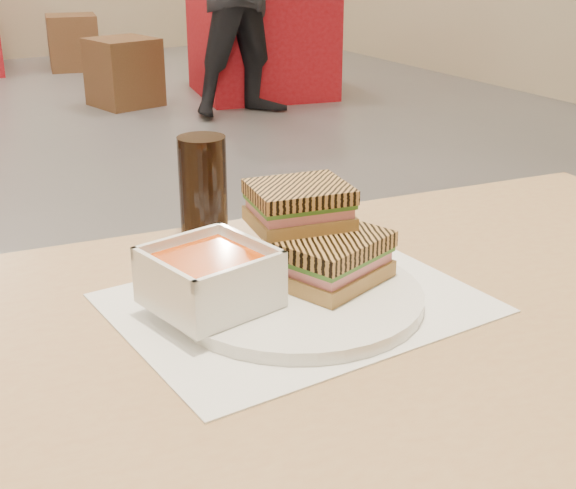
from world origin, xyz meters
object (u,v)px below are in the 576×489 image
bg_chair_2r (73,42)px  bg_table_1 (261,38)px  panini_lower (330,258)px  plate (298,297)px  bg_chair_1l (124,72)px  bg_chair_1r (269,54)px  cola_glass (203,187)px  main_table (333,428)px  soup_bowl (210,280)px

bg_chair_2r → bg_table_1: bearing=-62.6°
panini_lower → bg_chair_2r: (1.34, 6.15, -0.57)m
plate → bg_chair_1l: plate is taller
bg_chair_1l → bg_chair_2r: bearing=86.5°
bg_chair_1r → cola_glass: bearing=-119.0°
main_table → bg_table_1: bg_table_1 is taller
bg_table_1 → bg_chair_1l: size_ratio=2.22×
main_table → bg_chair_2r: size_ratio=2.69×
bg_chair_1l → bg_chair_1r: size_ratio=1.07×
bg_table_1 → plate: bearing=-117.1°
bg_chair_1r → main_table: bearing=-117.4°
panini_lower → bg_chair_1r: 5.44m
panini_lower → bg_table_1: panini_lower is taller
plate → cola_glass: (-0.00, 0.24, 0.06)m
panini_lower → cola_glass: (-0.05, 0.23, 0.02)m
bg_chair_1l → plate: bearing=-105.8°
soup_bowl → bg_chair_2r: 6.34m
panini_lower → bg_chair_1l: (1.24, 4.53, -0.57)m
bg_table_1 → bg_chair_1l: bearing=174.2°
soup_bowl → bg_table_1: bearing=61.8°
panini_lower → cola_glass: bearing=101.5°
soup_bowl → bg_chair_1l: size_ratio=0.28×
main_table → bg_chair_1l: 4.81m
soup_bowl → panini_lower: 0.14m
main_table → bg_chair_1r: bearing=62.6°
main_table → soup_bowl: size_ratio=9.47×
plate → soup_bowl: size_ratio=2.01×
bg_table_1 → bg_chair_2r: 1.94m
main_table → soup_bowl: bearing=137.2°
cola_glass → bg_chair_1l: bearing=73.3°
soup_bowl → panini_lower: (0.14, -0.01, -0.00)m
soup_bowl → cola_glass: size_ratio=1.01×
plate → bg_chair_1l: (1.29, 4.54, -0.54)m
soup_bowl → panini_lower: soup_bowl is taller
plate → bg_chair_2r: plate is taller
bg_chair_1l → main_table: bearing=-105.6°
main_table → bg_chair_1l: main_table is taller
cola_glass → bg_chair_2r: size_ratio=0.28×
bg_chair_1l → bg_chair_2r: size_ratio=1.00×
soup_bowl → bg_chair_1l: soup_bowl is taller
plate → bg_chair_2r: bearing=77.3°
soup_bowl → bg_table_1: 5.03m
panini_lower → bg_chair_2r: panini_lower is taller
main_table → panini_lower: bearing=61.7°
bg_chair_2r → soup_bowl: bearing=-103.6°
cola_glass → bg_chair_1l: 4.53m
main_table → plate: plate is taller
soup_bowl → cola_glass: cola_glass is taller
cola_glass → bg_chair_1r: bearing=61.0°
main_table → bg_chair_1l: bearing=74.4°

